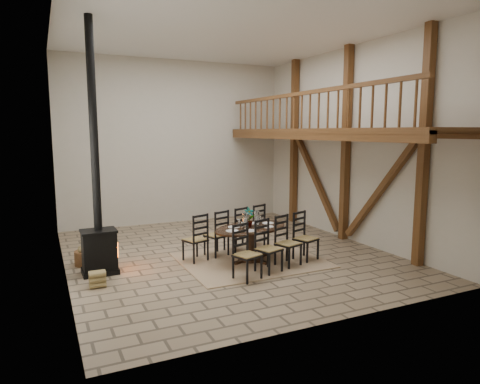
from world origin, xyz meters
name	(u,v)px	position (x,y,z in m)	size (l,w,h in m)	color
ground	(227,254)	(0.00, 0.00, 0.00)	(8.00, 8.00, 0.00)	gray
room_shell	(272,124)	(1.19, 0.00, 3.01)	(7.02, 8.02, 5.01)	beige
rug	(251,260)	(0.27, -0.72, 0.01)	(3.00, 2.50, 0.02)	tan
dining_table	(251,244)	(0.27, -0.72, 0.38)	(2.81, 2.67, 1.19)	black
wood_stove	(98,219)	(-2.86, -0.20, 1.12)	(0.70, 0.55, 5.00)	black
log_basket	(86,257)	(-3.06, 0.51, 0.17)	(0.47, 0.47, 0.39)	brown
log_stack	(97,279)	(-3.01, -1.00, 0.15)	(0.30, 0.21, 0.31)	#9B8A57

